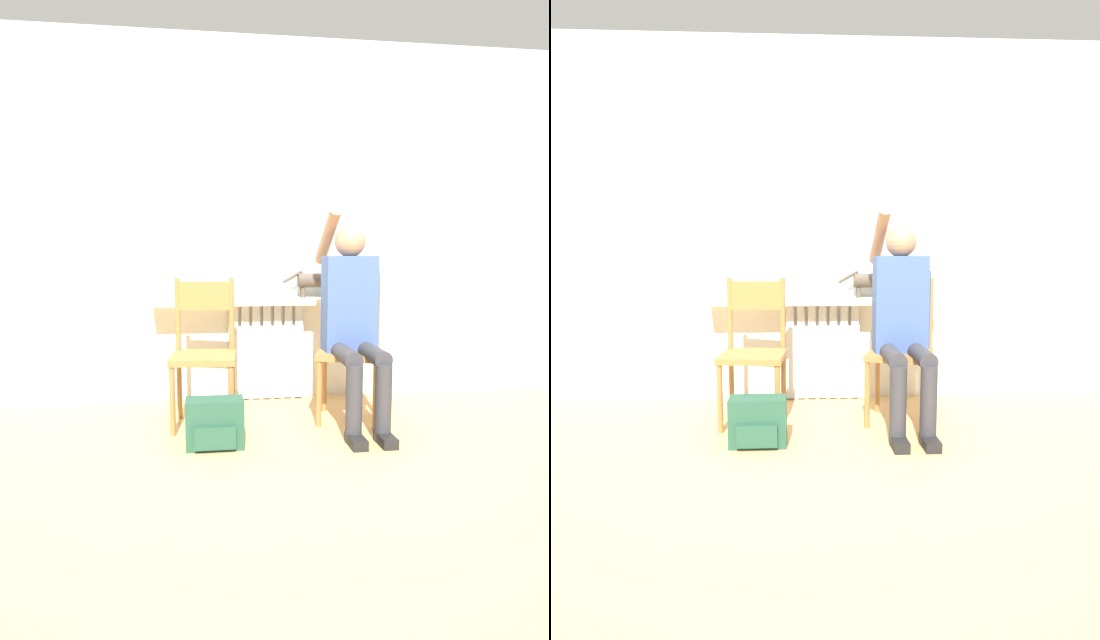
% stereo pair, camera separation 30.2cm
% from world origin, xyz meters
% --- Properties ---
extents(ground_plane, '(12.00, 12.00, 0.00)m').
position_xyz_m(ground_plane, '(0.00, 0.00, 0.00)').
color(ground_plane, tan).
extents(wall_with_window, '(7.00, 0.06, 2.70)m').
position_xyz_m(wall_with_window, '(0.00, 1.23, 1.35)').
color(wall_with_window, silver).
rests_on(wall_with_window, ground_plane).
extents(radiator, '(0.58, 0.08, 0.74)m').
position_xyz_m(radiator, '(0.00, 1.15, 0.37)').
color(radiator, silver).
rests_on(radiator, ground_plane).
extents(windowsill, '(1.71, 0.23, 0.05)m').
position_xyz_m(windowsill, '(0.00, 1.09, 0.77)').
color(windowsill, beige).
rests_on(windowsill, radiator).
extents(window_glass, '(1.64, 0.01, 1.29)m').
position_xyz_m(window_glass, '(0.00, 1.20, 1.44)').
color(window_glass, white).
rests_on(window_glass, windowsill).
extents(chair_left, '(0.44, 0.44, 0.96)m').
position_xyz_m(chair_left, '(-0.48, 0.58, 0.49)').
color(chair_left, '#9E6B38').
rests_on(chair_left, ground_plane).
extents(chair_right, '(0.52, 0.52, 0.96)m').
position_xyz_m(chair_right, '(0.50, 0.58, 0.49)').
color(chair_right, '#9E6B38').
rests_on(chair_right, ground_plane).
extents(person, '(0.36, 1.00, 1.43)m').
position_xyz_m(person, '(0.48, 0.47, 0.73)').
color(person, '#333338').
rests_on(person, ground_plane).
extents(cat, '(0.42, 0.11, 0.21)m').
position_xyz_m(cat, '(0.37, 1.09, 0.92)').
color(cat, '#4C4238').
rests_on(cat, windowsill).
extents(backpack, '(0.33, 0.20, 0.29)m').
position_xyz_m(backpack, '(-0.43, 0.14, 0.14)').
color(backpack, '#234C38').
rests_on(backpack, ground_plane).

